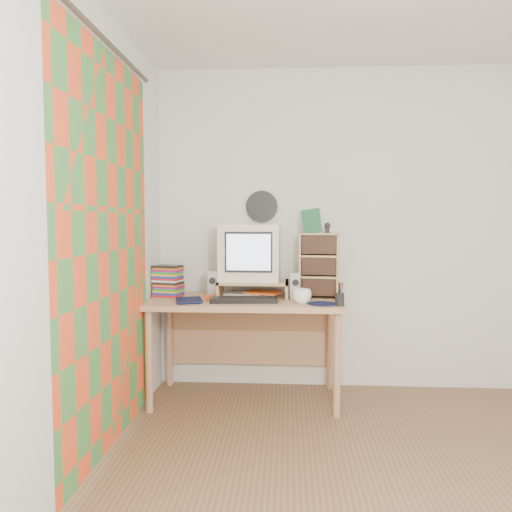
# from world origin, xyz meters

# --- Properties ---
(back_wall) EXTENTS (3.50, 0.00, 3.50)m
(back_wall) POSITION_xyz_m (0.00, 1.75, 1.25)
(back_wall) COLOR white
(back_wall) RESTS_ON floor
(left_wall) EXTENTS (0.00, 3.50, 3.50)m
(left_wall) POSITION_xyz_m (-1.75, 0.00, 1.25)
(left_wall) COLOR white
(left_wall) RESTS_ON floor
(curtain) EXTENTS (0.00, 2.20, 2.20)m
(curtain) POSITION_xyz_m (-1.71, 0.48, 1.15)
(curtain) COLOR #F04D21
(curtain) RESTS_ON left_wall
(wall_disc) EXTENTS (0.25, 0.02, 0.25)m
(wall_disc) POSITION_xyz_m (-0.93, 1.73, 1.43)
(wall_disc) COLOR black
(wall_disc) RESTS_ON back_wall
(desk) EXTENTS (1.40, 0.70, 0.75)m
(desk) POSITION_xyz_m (-1.03, 1.44, 0.62)
(desk) COLOR tan
(desk) RESTS_ON floor
(monitor_riser) EXTENTS (0.52, 0.30, 0.12)m
(monitor_riser) POSITION_xyz_m (-0.98, 1.48, 0.84)
(monitor_riser) COLOR tan
(monitor_riser) RESTS_ON desk
(crt_monitor) EXTENTS (0.46, 0.46, 0.42)m
(crt_monitor) POSITION_xyz_m (-1.01, 1.53, 1.08)
(crt_monitor) COLOR white
(crt_monitor) RESTS_ON monitor_riser
(speaker_left) EXTENTS (0.07, 0.07, 0.20)m
(speaker_left) POSITION_xyz_m (-1.28, 1.45, 0.85)
(speaker_left) COLOR #B0B1B5
(speaker_left) RESTS_ON desk
(speaker_right) EXTENTS (0.08, 0.08, 0.19)m
(speaker_right) POSITION_xyz_m (-0.67, 1.41, 0.85)
(speaker_right) COLOR #B0B1B5
(speaker_right) RESTS_ON desk
(keyboard) EXTENTS (0.48, 0.19, 0.03)m
(keyboard) POSITION_xyz_m (-1.03, 1.23, 0.77)
(keyboard) COLOR black
(keyboard) RESTS_ON desk
(dvd_stack) EXTENTS (0.23, 0.18, 0.28)m
(dvd_stack) POSITION_xyz_m (-1.62, 1.48, 0.89)
(dvd_stack) COLOR brown
(dvd_stack) RESTS_ON desk
(cd_rack) EXTENTS (0.30, 0.19, 0.48)m
(cd_rack) POSITION_xyz_m (-0.49, 1.49, 0.99)
(cd_rack) COLOR tan
(cd_rack) RESTS_ON desk
(mug) EXTENTS (0.14, 0.14, 0.10)m
(mug) POSITION_xyz_m (-0.63, 1.19, 0.80)
(mug) COLOR white
(mug) RESTS_ON desk
(diary) EXTENTS (0.25, 0.21, 0.04)m
(diary) POSITION_xyz_m (-1.50, 1.20, 0.77)
(diary) COLOR black
(diary) RESTS_ON desk
(mousepad) EXTENTS (0.21, 0.21, 0.00)m
(mousepad) POSITION_xyz_m (-0.48, 1.19, 0.75)
(mousepad) COLOR black
(mousepad) RESTS_ON desk
(pen_cup) EXTENTS (0.08, 0.08, 0.12)m
(pen_cup) POSITION_xyz_m (-0.38, 1.13, 0.81)
(pen_cup) COLOR black
(pen_cup) RESTS_ON desk
(papers) EXTENTS (0.33, 0.29, 0.04)m
(papers) POSITION_xyz_m (-0.98, 1.50, 0.77)
(papers) COLOR beige
(papers) RESTS_ON desk
(red_box) EXTENTS (0.08, 0.05, 0.04)m
(red_box) POSITION_xyz_m (-1.28, 1.30, 0.77)
(red_box) COLOR #BF3A14
(red_box) RESTS_ON desk
(game_box) EXTENTS (0.14, 0.05, 0.18)m
(game_box) POSITION_xyz_m (-0.55, 1.50, 1.32)
(game_box) COLOR #1A5C35
(game_box) RESTS_ON cd_rack
(webcam) EXTENTS (0.05, 0.05, 0.08)m
(webcam) POSITION_xyz_m (-0.44, 1.47, 1.27)
(webcam) COLOR black
(webcam) RESTS_ON cd_rack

